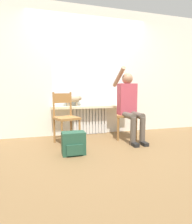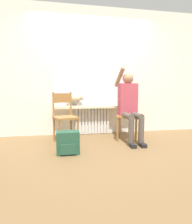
# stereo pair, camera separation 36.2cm
# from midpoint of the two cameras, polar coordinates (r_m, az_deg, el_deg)

# --- Properties ---
(ground_plane) EXTENTS (12.00, 12.00, 0.00)m
(ground_plane) POSITION_cam_midpoint_polar(r_m,az_deg,el_deg) (3.06, 5.90, -11.48)
(ground_plane) COLOR brown
(wall_with_window) EXTENTS (7.00, 0.06, 2.70)m
(wall_with_window) POSITION_cam_midpoint_polar(r_m,az_deg,el_deg) (4.13, 1.22, 12.16)
(wall_with_window) COLOR white
(wall_with_window) RESTS_ON ground_plane
(radiator) EXTENTS (0.75, 0.08, 0.58)m
(radiator) POSITION_cam_midpoint_polar(r_m,az_deg,el_deg) (4.09, 1.41, -2.72)
(radiator) COLOR silver
(radiator) RESTS_ON ground_plane
(windowsill) EXTENTS (1.66, 0.24, 0.05)m
(windowsill) POSITION_cam_midpoint_polar(r_m,az_deg,el_deg) (3.98, 1.63, 1.58)
(windowsill) COLOR beige
(windowsill) RESTS_ON radiator
(window_glass) EXTENTS (1.59, 0.01, 0.91)m
(window_glass) POSITION_cam_midpoint_polar(r_m,az_deg,el_deg) (4.08, 1.32, 8.48)
(window_glass) COLOR white
(window_glass) RESTS_ON windowsill
(chair_left) EXTENTS (0.49, 0.49, 0.92)m
(chair_left) POSITION_cam_midpoint_polar(r_m,az_deg,el_deg) (3.43, -6.56, -1.30)
(chair_left) COLOR #9E6B38
(chair_left) RESTS_ON ground_plane
(chair_right) EXTENTS (0.51, 0.51, 0.92)m
(chair_right) POSITION_cam_midpoint_polar(r_m,az_deg,el_deg) (3.71, 12.43, -0.82)
(chair_right) COLOR #9E6B38
(chair_right) RESTS_ON ground_plane
(person) EXTENTS (0.36, 1.00, 1.40)m
(person) POSITION_cam_midpoint_polar(r_m,az_deg,el_deg) (3.57, 12.99, 2.71)
(person) COLOR brown
(person) RESTS_ON ground_plane
(cat) EXTENTS (0.47, 0.12, 0.23)m
(cat) POSITION_cam_midpoint_polar(r_m,az_deg,el_deg) (3.93, -3.87, 3.90)
(cat) COLOR #9E896B
(cat) RESTS_ON windowsill
(backpack) EXTENTS (0.34, 0.24, 0.34)m
(backpack) POSITION_cam_midpoint_polar(r_m,az_deg,el_deg) (2.85, -4.92, -9.37)
(backpack) COLOR #234C38
(backpack) RESTS_ON ground_plane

